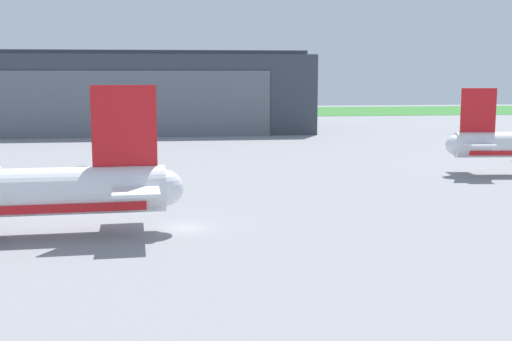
% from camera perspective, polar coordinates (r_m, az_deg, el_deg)
% --- Properties ---
extents(ground_plane, '(440.00, 440.00, 0.00)m').
position_cam_1_polar(ground_plane, '(61.80, -6.14, -4.92)').
color(ground_plane, gray).
extents(grass_field_strip, '(440.00, 56.00, 0.08)m').
position_cam_1_polar(grass_field_strip, '(240.09, -7.06, 4.96)').
color(grass_field_strip, '#367632').
rests_on(grass_field_strip, ground_plane).
extents(maintenance_hangar, '(91.40, 31.42, 19.36)m').
position_cam_1_polar(maintenance_hangar, '(164.41, -11.78, 6.50)').
color(maintenance_hangar, '#383D47').
rests_on(maintenance_hangar, ground_plane).
extents(stair_truck, '(4.55, 3.62, 2.17)m').
position_cam_1_polar(stair_truck, '(87.87, -15.31, -0.50)').
color(stair_truck, '#2D2D33').
rests_on(stair_truck, ground_plane).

